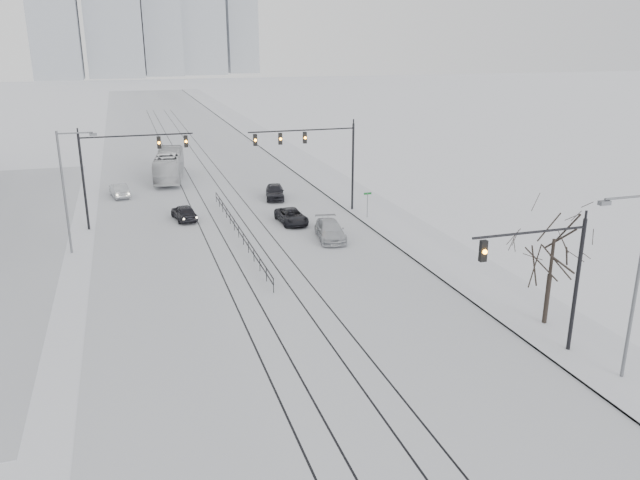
{
  "coord_description": "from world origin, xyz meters",
  "views": [
    {
      "loc": [
        -8.05,
        -17.21,
        15.03
      ],
      "look_at": [
        3.01,
        17.93,
        3.2
      ],
      "focal_mm": 35.0,
      "sensor_mm": 36.0,
      "label": 1
    }
  ],
  "objects_px": {
    "sedan_sb_inner": "(184,212)",
    "sedan_nb_far": "(275,192)",
    "box_truck": "(169,165)",
    "bare_tree": "(553,248)",
    "sedan_sb_outer": "(119,190)",
    "sedan_nb_right": "(330,231)",
    "traffic_mast_near": "(551,271)",
    "sedan_nb_front": "(291,216)"
  },
  "relations": [
    {
      "from": "sedan_sb_inner",
      "to": "sedan_nb_far",
      "type": "xyz_separation_m",
      "value": [
        9.36,
        5.05,
        0.05
      ]
    },
    {
      "from": "sedan_sb_inner",
      "to": "box_truck",
      "type": "height_order",
      "value": "box_truck"
    },
    {
      "from": "bare_tree",
      "to": "sedan_sb_outer",
      "type": "height_order",
      "value": "bare_tree"
    },
    {
      "from": "sedan_sb_inner",
      "to": "box_truck",
      "type": "xyz_separation_m",
      "value": [
        0.18,
        17.58,
        0.92
      ]
    },
    {
      "from": "sedan_sb_outer",
      "to": "sedan_nb_far",
      "type": "height_order",
      "value": "sedan_nb_far"
    },
    {
      "from": "sedan_nb_right",
      "to": "box_truck",
      "type": "relative_size",
      "value": 0.43
    },
    {
      "from": "traffic_mast_near",
      "to": "sedan_sb_inner",
      "type": "bearing_deg",
      "value": 115.31
    },
    {
      "from": "sedan_nb_front",
      "to": "traffic_mast_near",
      "type": "bearing_deg",
      "value": -80.63
    },
    {
      "from": "box_truck",
      "to": "sedan_nb_far",
      "type": "bearing_deg",
      "value": 134.33
    },
    {
      "from": "sedan_nb_right",
      "to": "sedan_nb_far",
      "type": "xyz_separation_m",
      "value": [
        -1.09,
        14.12,
        0.03
      ]
    },
    {
      "from": "traffic_mast_near",
      "to": "box_truck",
      "type": "distance_m",
      "value": 50.19
    },
    {
      "from": "sedan_sb_outer",
      "to": "sedan_sb_inner",
      "type": "bearing_deg",
      "value": 107.22
    },
    {
      "from": "sedan_nb_front",
      "to": "sedan_nb_far",
      "type": "height_order",
      "value": "sedan_nb_far"
    },
    {
      "from": "sedan_nb_right",
      "to": "box_truck",
      "type": "distance_m",
      "value": 28.57
    },
    {
      "from": "traffic_mast_near",
      "to": "sedan_nb_front",
      "type": "height_order",
      "value": "traffic_mast_near"
    },
    {
      "from": "traffic_mast_near",
      "to": "bare_tree",
      "type": "bearing_deg",
      "value": 51.24
    },
    {
      "from": "bare_tree",
      "to": "box_truck",
      "type": "xyz_separation_m",
      "value": [
        -16.63,
        45.03,
        -2.88
      ]
    },
    {
      "from": "sedan_sb_inner",
      "to": "sedan_sb_outer",
      "type": "distance_m",
      "value": 11.84
    },
    {
      "from": "sedan_sb_inner",
      "to": "box_truck",
      "type": "distance_m",
      "value": 17.6
    },
    {
      "from": "bare_tree",
      "to": "sedan_nb_right",
      "type": "distance_m",
      "value": 19.82
    },
    {
      "from": "traffic_mast_near",
      "to": "sedan_nb_front",
      "type": "bearing_deg",
      "value": 102.07
    },
    {
      "from": "traffic_mast_near",
      "to": "sedan_nb_front",
      "type": "distance_m",
      "value": 27.56
    },
    {
      "from": "sedan_nb_right",
      "to": "sedan_nb_far",
      "type": "relative_size",
      "value": 1.13
    },
    {
      "from": "traffic_mast_near",
      "to": "bare_tree",
      "type": "relative_size",
      "value": 1.15
    },
    {
      "from": "sedan_nb_far",
      "to": "bare_tree",
      "type": "bearing_deg",
      "value": -65.57
    },
    {
      "from": "traffic_mast_near",
      "to": "sedan_nb_far",
      "type": "relative_size",
      "value": 1.6
    },
    {
      "from": "bare_tree",
      "to": "sedan_nb_right",
      "type": "bearing_deg",
      "value": 109.11
    },
    {
      "from": "box_truck",
      "to": "traffic_mast_near",
      "type": "bearing_deg",
      "value": 114.6
    },
    {
      "from": "sedan_nb_front",
      "to": "sedan_sb_inner",
      "type": "bearing_deg",
      "value": 153.82
    },
    {
      "from": "traffic_mast_near",
      "to": "bare_tree",
      "type": "distance_m",
      "value": 3.85
    },
    {
      "from": "sedan_sb_outer",
      "to": "box_truck",
      "type": "height_order",
      "value": "box_truck"
    },
    {
      "from": "sedan_nb_right",
      "to": "sedan_nb_far",
      "type": "bearing_deg",
      "value": 102.66
    },
    {
      "from": "sedan_sb_outer",
      "to": "sedan_nb_front",
      "type": "height_order",
      "value": "sedan_sb_outer"
    },
    {
      "from": "sedan_sb_inner",
      "to": "sedan_sb_outer",
      "type": "relative_size",
      "value": 0.98
    },
    {
      "from": "sedan_nb_right",
      "to": "sedan_nb_front",
      "type": "bearing_deg",
      "value": 116.53
    },
    {
      "from": "sedan_nb_front",
      "to": "box_truck",
      "type": "height_order",
      "value": "box_truck"
    },
    {
      "from": "bare_tree",
      "to": "sedan_sb_inner",
      "type": "height_order",
      "value": "bare_tree"
    },
    {
      "from": "traffic_mast_near",
      "to": "box_truck",
      "type": "height_order",
      "value": "traffic_mast_near"
    },
    {
      "from": "sedan_sb_outer",
      "to": "sedan_nb_far",
      "type": "relative_size",
      "value": 0.95
    },
    {
      "from": "bare_tree",
      "to": "sedan_sb_inner",
      "type": "xyz_separation_m",
      "value": [
        -16.82,
        27.45,
        -3.8
      ]
    },
    {
      "from": "sedan_nb_far",
      "to": "sedan_sb_inner",
      "type": "bearing_deg",
      "value": -140.14
    },
    {
      "from": "traffic_mast_near",
      "to": "sedan_nb_right",
      "type": "height_order",
      "value": "traffic_mast_near"
    }
  ]
}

